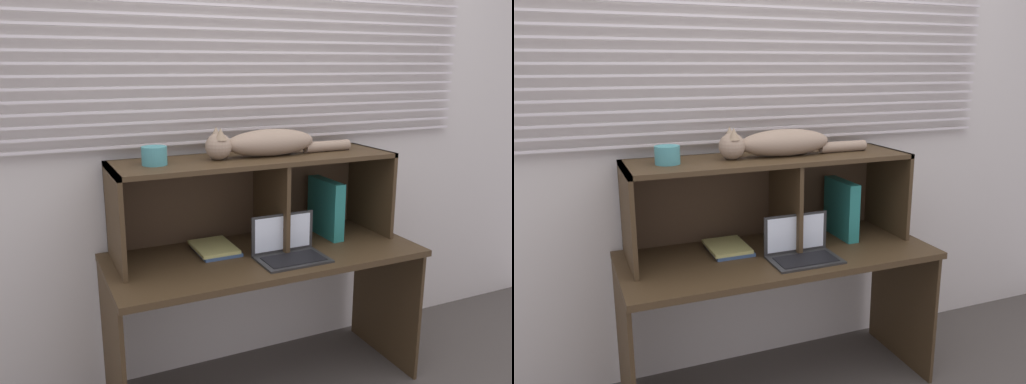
# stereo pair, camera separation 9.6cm
# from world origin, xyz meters

# --- Properties ---
(back_panel_with_blinds) EXTENTS (4.40, 0.08, 2.50)m
(back_panel_with_blinds) POSITION_xyz_m (0.00, 0.55, 1.26)
(back_panel_with_blinds) COLOR beige
(back_panel_with_blinds) RESTS_ON ground
(desk) EXTENTS (1.48, 0.62, 0.72)m
(desk) POSITION_xyz_m (0.00, 0.20, 0.58)
(desk) COLOR #3E2D1B
(desk) RESTS_ON ground
(hutch_shelf_unit) EXTENTS (1.36, 0.40, 0.44)m
(hutch_shelf_unit) POSITION_xyz_m (0.01, 0.34, 1.03)
(hutch_shelf_unit) COLOR #3E2D1B
(hutch_shelf_unit) RESTS_ON desk
(cat) EXTENTS (0.76, 0.15, 0.15)m
(cat) POSITION_xyz_m (0.05, 0.30, 1.22)
(cat) COLOR gray
(cat) RESTS_ON hutch_shelf_unit
(laptop) EXTENTS (0.32, 0.21, 0.19)m
(laptop) POSITION_xyz_m (0.07, 0.09, 0.76)
(laptop) COLOR #282828
(laptop) RESTS_ON desk
(binder_upright) EXTENTS (0.06, 0.27, 0.29)m
(binder_upright) POSITION_xyz_m (0.40, 0.30, 0.86)
(binder_upright) COLOR #24776F
(binder_upright) RESTS_ON desk
(book_stack) EXTENTS (0.19, 0.25, 0.03)m
(book_stack) POSITION_xyz_m (-0.21, 0.31, 0.73)
(book_stack) COLOR #344D74
(book_stack) RESTS_ON desk
(small_basket) EXTENTS (0.11, 0.11, 0.08)m
(small_basket) POSITION_xyz_m (-0.48, 0.30, 1.20)
(small_basket) COLOR teal
(small_basket) RESTS_ON hutch_shelf_unit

